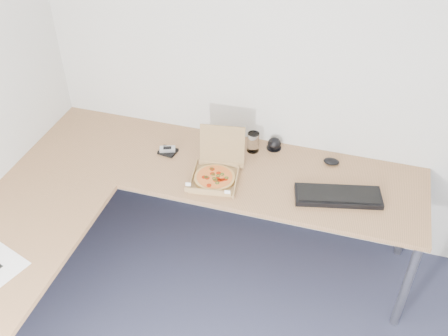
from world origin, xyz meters
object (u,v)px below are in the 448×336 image
(wallet, at_px, (168,151))
(desk, at_px, (147,204))
(drinking_glass, at_px, (253,142))
(pizza_box, at_px, (215,174))
(keyboard, at_px, (338,196))

(wallet, bearing_deg, desk, -75.68)
(drinking_glass, bearing_deg, wallet, -161.06)
(drinking_glass, bearing_deg, desk, -126.23)
(desk, relative_size, pizza_box, 7.79)
(pizza_box, bearing_deg, drinking_glass, 58.06)
(drinking_glass, xyz_separation_m, keyboard, (0.59, -0.30, -0.05))
(pizza_box, relative_size, keyboard, 0.65)
(desk, height_order, keyboard, keyboard)
(drinking_glass, xyz_separation_m, wallet, (-0.52, -0.18, -0.06))
(wallet, bearing_deg, drinking_glass, 26.96)
(pizza_box, xyz_separation_m, wallet, (-0.37, 0.16, -0.02))
(keyboard, height_order, wallet, keyboard)
(desk, relative_size, drinking_glass, 18.58)
(pizza_box, bearing_deg, keyboard, -5.73)
(desk, distance_m, drinking_glass, 0.80)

